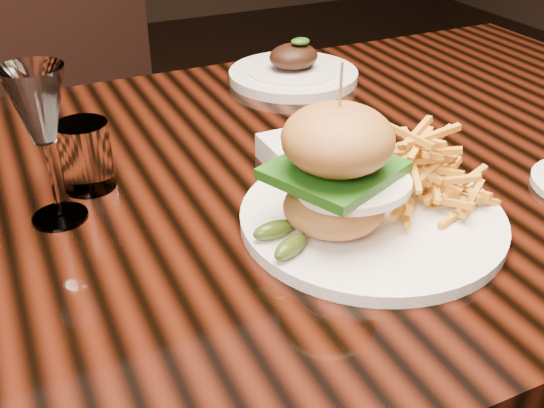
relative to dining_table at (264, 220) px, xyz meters
name	(u,v)px	position (x,y,z in m)	size (l,w,h in m)	color
dining_table	(264,220)	(0.00, 0.00, 0.00)	(1.60, 0.90, 0.75)	black
burger_plate	(374,181)	(0.06, -0.17, 0.13)	(0.32, 0.32, 0.21)	white
ramekin	(291,151)	(0.05, 0.01, 0.09)	(0.08, 0.08, 0.04)	white
wine_glass	(39,111)	(-0.27, 0.00, 0.22)	(0.07, 0.07, 0.19)	white
water_tumbler	(86,156)	(-0.22, 0.06, 0.12)	(0.07, 0.07, 0.09)	white
far_dish	(293,72)	(0.20, 0.31, 0.09)	(0.24, 0.24, 0.08)	white
chair_far	(99,102)	(-0.07, 0.89, -0.13)	(0.58, 0.59, 0.95)	black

